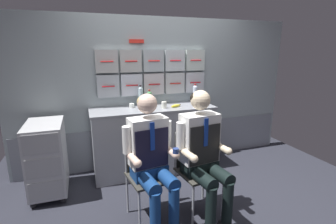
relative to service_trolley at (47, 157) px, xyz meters
name	(u,v)px	position (x,y,z in m)	size (l,w,h in m)	color
ground	(199,212)	(1.56, -0.91, -0.49)	(4.80, 4.80, 0.04)	#262730
galley_bulkhead	(160,94)	(1.55, 0.46, 0.59)	(4.20, 0.14, 2.15)	#95A3A6
galley_counter	(154,139)	(1.36, 0.18, -0.01)	(1.70, 0.53, 0.93)	#9A9EA5
service_trolley	(47,157)	(0.00, 0.00, 0.00)	(0.40, 0.65, 0.88)	black
folding_chair_left	(146,166)	(1.01, -0.74, 0.07)	(0.45, 0.45, 0.87)	#A8AAAF
crew_member_left	(152,155)	(1.03, -0.90, 0.25)	(0.51, 0.65, 1.30)	black
folding_chair_center	(194,162)	(1.52, -0.82, 0.07)	(0.45, 0.45, 0.87)	#A8AAAF
crew_member_center	(204,149)	(1.54, -0.98, 0.26)	(0.52, 0.66, 1.32)	black
water_bottle_short	(149,98)	(1.33, 0.29, 0.56)	(0.06, 0.06, 0.24)	#50A25A
water_bottle_blue_cap	(141,96)	(1.22, 0.34, 0.59)	(0.06, 0.06, 0.30)	silver
water_bottle_clear	(195,94)	(2.04, 0.31, 0.59)	(0.07, 0.07, 0.28)	silver
paper_cup_blue	(164,105)	(1.49, 0.10, 0.50)	(0.07, 0.07, 0.09)	silver
espresso_cup_small	(132,105)	(1.08, 0.28, 0.48)	(0.07, 0.07, 0.06)	white
paper_cup_tan	(197,103)	(1.98, 0.09, 0.50)	(0.07, 0.07, 0.09)	navy
snack_banana	(176,106)	(1.66, 0.11, 0.47)	(0.17, 0.10, 0.04)	yellow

